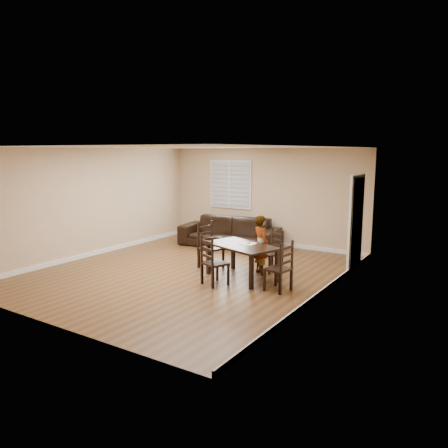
{
  "coord_description": "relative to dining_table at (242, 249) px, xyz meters",
  "views": [
    {
      "loc": [
        5.64,
        -7.4,
        2.63
      ],
      "look_at": [
        0.43,
        0.74,
        1.0
      ],
      "focal_mm": 35.0,
      "sensor_mm": 36.0,
      "label": 1
    }
  ],
  "objects": [
    {
      "name": "napkin",
      "position": [
        0.05,
        0.16,
        0.09
      ],
      "size": [
        0.32,
        0.32,
        0.0
      ],
      "primitive_type": "cube",
      "rotation": [
        0.0,
        0.0,
        0.05
      ],
      "color": "beige",
      "rests_on": "dining_table"
    },
    {
      "name": "chair_right",
      "position": [
        1.11,
        -0.35,
        -0.18
      ],
      "size": [
        0.47,
        0.49,
        0.97
      ],
      "rotation": [
        0.0,
        0.0,
        -1.71
      ],
      "color": "black",
      "rests_on": "ground"
    },
    {
      "name": "chair_far",
      "position": [
        -0.27,
        -0.77,
        -0.17
      ],
      "size": [
        0.58,
        0.56,
        1.01
      ],
      "rotation": [
        0.0,
        0.0,
        2.74
      ],
      "color": "black",
      "rests_on": "ground"
    },
    {
      "name": "chair_near",
      "position": [
        0.32,
        0.91,
        -0.21
      ],
      "size": [
        0.54,
        0.53,
        0.92
      ],
      "rotation": [
        0.0,
        0.0,
        -0.47
      ],
      "color": "black",
      "rests_on": "ground"
    },
    {
      "name": "room",
      "position": [
        -1.17,
        -0.03,
        1.18
      ],
      "size": [
        6.04,
        7.04,
        2.72
      ],
      "color": "#CDAD8A",
      "rests_on": "ground"
    },
    {
      "name": "child",
      "position": [
        0.17,
        0.52,
        0.01
      ],
      "size": [
        0.55,
        0.5,
        1.27
      ],
      "primitive_type": "imported",
      "rotation": [
        0.0,
        0.0,
        2.6
      ],
      "color": "gray",
      "rests_on": "ground"
    },
    {
      "name": "ground",
      "position": [
        -1.2,
        -0.21,
        -0.62
      ],
      "size": [
        7.0,
        7.0,
        0.0
      ],
      "primitive_type": "plane",
      "color": "brown",
      "rests_on": "ground"
    },
    {
      "name": "sofa",
      "position": [
        -1.83,
        2.46,
        -0.23
      ],
      "size": [
        2.85,
        1.41,
        0.8
      ],
      "primitive_type": "imported",
      "rotation": [
        0.0,
        0.0,
        0.13
      ],
      "color": "black",
      "rests_on": "ground"
    },
    {
      "name": "dining_table",
      "position": [
        0.0,
        0.0,
        0.0
      ],
      "size": [
        1.72,
        1.29,
        0.71
      ],
      "rotation": [
        0.0,
        0.0,
        -0.32
      ],
      "color": "black",
      "rests_on": "ground"
    },
    {
      "name": "donut",
      "position": [
        0.07,
        0.16,
        0.11
      ],
      "size": [
        0.09,
        0.09,
        0.03
      ],
      "color": "#B28A40",
      "rests_on": "napkin"
    },
    {
      "name": "chair_left",
      "position": [
        -1.12,
        0.36,
        -0.15
      ],
      "size": [
        0.53,
        0.56,
        1.04
      ],
      "rotation": [
        0.0,
        0.0,
        1.34
      ],
      "color": "black",
      "rests_on": "ground"
    }
  ]
}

